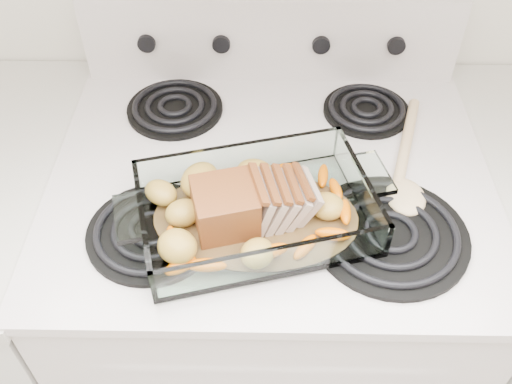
{
  "coord_description": "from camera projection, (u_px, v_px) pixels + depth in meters",
  "views": [
    {
      "loc": [
        -0.01,
        0.91,
        1.64
      ],
      "look_at": [
        -0.02,
        1.54,
        0.99
      ],
      "focal_mm": 40.0,
      "sensor_mm": 36.0,
      "label": 1
    }
  ],
  "objects": [
    {
      "name": "electric_range",
      "position": [
        267.0,
        305.0,
        1.35
      ],
      "size": [
        0.78,
        0.7,
        1.12
      ],
      "color": "silver",
      "rests_on": "ground"
    },
    {
      "name": "wooden_spoon",
      "position": [
        406.0,
        171.0,
        1.0
      ],
      "size": [
        0.1,
        0.31,
        0.02
      ],
      "rotation": [
        0.0,
        0.0,
        -0.29
      ],
      "color": "beige",
      "rests_on": "electric_range"
    },
    {
      "name": "roast_vegetables",
      "position": [
        254.0,
        194.0,
        0.93
      ],
      "size": [
        0.35,
        0.19,
        0.04
      ],
      "rotation": [
        0.0,
        0.0,
        -0.09
      ],
      "color": "#C95800",
      "rests_on": "baking_dish"
    },
    {
      "name": "baking_dish",
      "position": [
        256.0,
        214.0,
        0.91
      ],
      "size": [
        0.36,
        0.24,
        0.07
      ],
      "rotation": [
        0.0,
        0.0,
        0.26
      ],
      "color": "white",
      "rests_on": "electric_range"
    },
    {
      "name": "pork_roast",
      "position": [
        244.0,
        203.0,
        0.89
      ],
      "size": [
        0.19,
        0.09,
        0.08
      ],
      "rotation": [
        0.0,
        0.0,
        0.3
      ],
      "color": "brown",
      "rests_on": "baking_dish"
    }
  ]
}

